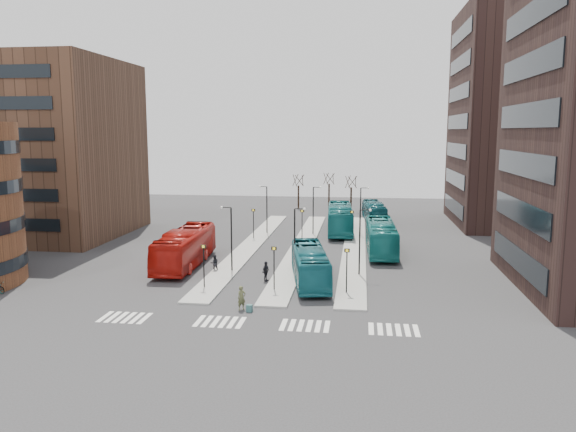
# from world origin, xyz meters

# --- Properties ---
(ground) EXTENTS (160.00, 160.00, 0.00)m
(ground) POSITION_xyz_m (0.00, 0.00, 0.00)
(ground) COLOR #29292B
(ground) RESTS_ON ground
(island_left) EXTENTS (2.50, 45.00, 0.15)m
(island_left) POSITION_xyz_m (-4.00, 30.00, 0.07)
(island_left) COLOR gray
(island_left) RESTS_ON ground
(island_mid) EXTENTS (2.50, 45.00, 0.15)m
(island_mid) POSITION_xyz_m (2.00, 30.00, 0.07)
(island_mid) COLOR gray
(island_mid) RESTS_ON ground
(island_right) EXTENTS (2.50, 45.00, 0.15)m
(island_right) POSITION_xyz_m (8.00, 30.00, 0.07)
(island_right) COLOR gray
(island_right) RESTS_ON ground
(suitcase) EXTENTS (0.47, 0.40, 0.54)m
(suitcase) POSITION_xyz_m (0.61, 6.45, 0.27)
(suitcase) COLOR navy
(suitcase) RESTS_ON ground
(red_bus) EXTENTS (3.44, 13.22, 3.66)m
(red_bus) POSITION_xyz_m (-8.52, 19.77, 1.83)
(red_bus) COLOR #AA140D
(red_bus) RESTS_ON ground
(teal_bus_a) EXTENTS (4.59, 11.64, 3.16)m
(teal_bus_a) POSITION_xyz_m (4.30, 15.16, 1.58)
(teal_bus_a) COLOR #155F6A
(teal_bus_a) RESTS_ON ground
(teal_bus_b) EXTENTS (3.79, 13.36, 3.68)m
(teal_bus_b) POSITION_xyz_m (5.96, 40.14, 1.84)
(teal_bus_b) COLOR #166B6F
(teal_bus_b) RESTS_ON ground
(teal_bus_c) EXTENTS (3.24, 12.63, 3.50)m
(teal_bus_c) POSITION_xyz_m (10.91, 28.34, 1.75)
(teal_bus_c) COLOR #167270
(teal_bus_c) RESTS_ON ground
(teal_bus_d) EXTENTS (3.55, 10.77, 2.94)m
(teal_bus_d) POSITION_xyz_m (10.59, 49.39, 1.47)
(teal_bus_d) COLOR #12515B
(teal_bus_d) RESTS_ON ground
(traveller) EXTENTS (0.79, 0.76, 1.82)m
(traveller) POSITION_xyz_m (-0.05, 6.84, 0.91)
(traveller) COLOR #4D5030
(traveller) RESTS_ON ground
(commuter_a) EXTENTS (0.94, 0.84, 1.60)m
(commuter_a) POSITION_xyz_m (-5.05, 17.86, 0.80)
(commuter_a) COLOR black
(commuter_a) RESTS_ON ground
(commuter_b) EXTENTS (0.78, 1.13, 1.79)m
(commuter_b) POSITION_xyz_m (0.37, 15.05, 0.89)
(commuter_b) COLOR black
(commuter_b) RESTS_ON ground
(commuter_c) EXTENTS (0.77, 1.22, 1.80)m
(commuter_c) POSITION_xyz_m (3.79, 16.28, 0.90)
(commuter_c) COLOR black
(commuter_c) RESTS_ON ground
(crosswalk_stripes) EXTENTS (22.35, 2.40, 0.01)m
(crosswalk_stripes) POSITION_xyz_m (1.75, 4.00, 0.01)
(crosswalk_stripes) COLOR silver
(crosswalk_stripes) RESTS_ON ground
(office_block) EXTENTS (25.00, 20.12, 22.00)m
(office_block) POSITION_xyz_m (-34.00, 33.98, 11.00)
(office_block) COLOR #4D3324
(office_block) RESTS_ON ground
(tower_far) EXTENTS (20.12, 20.00, 30.00)m
(tower_far) POSITION_xyz_m (31.98, 50.00, 15.00)
(tower_far) COLOR #2F1E1A
(tower_far) RESTS_ON ground
(sign_poles) EXTENTS (12.45, 22.12, 3.65)m
(sign_poles) POSITION_xyz_m (1.60, 23.00, 2.41)
(sign_poles) COLOR black
(sign_poles) RESTS_ON ground
(lamp_posts) EXTENTS (14.04, 20.24, 6.12)m
(lamp_posts) POSITION_xyz_m (2.64, 28.00, 3.58)
(lamp_posts) COLOR black
(lamp_posts) RESTS_ON ground
(bare_trees) EXTENTS (10.97, 8.14, 5.90)m
(bare_trees) POSITION_xyz_m (2.67, 62.67, 2.72)
(bare_trees) COLOR black
(bare_trees) RESTS_ON ground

